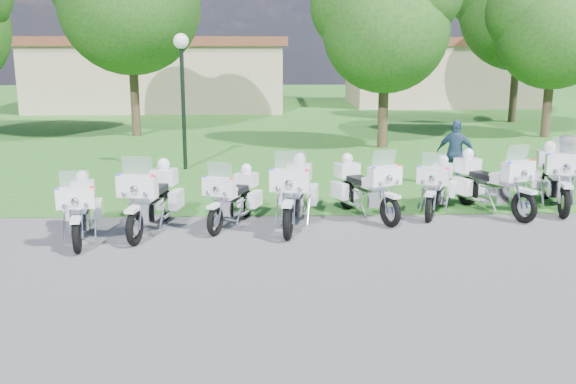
{
  "coord_description": "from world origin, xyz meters",
  "views": [
    {
      "loc": [
        0.22,
        -10.48,
        3.62
      ],
      "look_at": [
        0.58,
        1.2,
        0.95
      ],
      "focal_mm": 40.0,
      "sensor_mm": 36.0,
      "label": 1
    }
  ],
  "objects_px": {
    "motorcycle_0": "(81,208)",
    "motorcycle_6": "(490,182)",
    "motorcycle_4": "(364,187)",
    "bystander_b": "(562,170)",
    "motorcycle_3": "(295,192)",
    "motorcycle_7": "(555,176)",
    "motorcycle_5": "(437,186)",
    "bystander_c": "(456,153)",
    "motorcycle_2": "(234,196)",
    "motorcycle_1": "(152,197)",
    "lamp_post": "(182,67)"
  },
  "relations": [
    {
      "from": "motorcycle_0",
      "to": "motorcycle_6",
      "type": "relative_size",
      "value": 0.97
    },
    {
      "from": "motorcycle_4",
      "to": "bystander_b",
      "type": "relative_size",
      "value": 1.33
    },
    {
      "from": "motorcycle_3",
      "to": "motorcycle_7",
      "type": "relative_size",
      "value": 0.98
    },
    {
      "from": "motorcycle_0",
      "to": "motorcycle_5",
      "type": "relative_size",
      "value": 1.07
    },
    {
      "from": "motorcycle_5",
      "to": "bystander_b",
      "type": "relative_size",
      "value": 1.24
    },
    {
      "from": "bystander_c",
      "to": "motorcycle_7",
      "type": "bearing_deg",
      "value": 154.12
    },
    {
      "from": "motorcycle_7",
      "to": "motorcycle_5",
      "type": "bearing_deg",
      "value": 20.79
    },
    {
      "from": "motorcycle_2",
      "to": "bystander_c",
      "type": "distance_m",
      "value": 6.68
    },
    {
      "from": "motorcycle_6",
      "to": "motorcycle_4",
      "type": "bearing_deg",
      "value": -19.48
    },
    {
      "from": "motorcycle_4",
      "to": "motorcycle_6",
      "type": "bearing_deg",
      "value": 160.52
    },
    {
      "from": "motorcycle_2",
      "to": "motorcycle_7",
      "type": "xyz_separation_m",
      "value": [
        7.27,
        1.28,
        0.12
      ]
    },
    {
      "from": "motorcycle_2",
      "to": "motorcycle_4",
      "type": "height_order",
      "value": "motorcycle_4"
    },
    {
      "from": "motorcycle_0",
      "to": "motorcycle_1",
      "type": "height_order",
      "value": "motorcycle_1"
    },
    {
      "from": "motorcycle_0",
      "to": "motorcycle_1",
      "type": "bearing_deg",
      "value": -167.19
    },
    {
      "from": "motorcycle_4",
      "to": "lamp_post",
      "type": "xyz_separation_m",
      "value": [
        -4.56,
        5.54,
        2.36
      ]
    },
    {
      "from": "motorcycle_0",
      "to": "motorcycle_7",
      "type": "relative_size",
      "value": 0.86
    },
    {
      "from": "motorcycle_6",
      "to": "motorcycle_3",
      "type": "bearing_deg",
      "value": -12.5
    },
    {
      "from": "motorcycle_4",
      "to": "motorcycle_7",
      "type": "relative_size",
      "value": 0.85
    },
    {
      "from": "motorcycle_6",
      "to": "lamp_post",
      "type": "relative_size",
      "value": 0.56
    },
    {
      "from": "motorcycle_0",
      "to": "motorcycle_2",
      "type": "height_order",
      "value": "motorcycle_0"
    },
    {
      "from": "motorcycle_1",
      "to": "motorcycle_6",
      "type": "height_order",
      "value": "motorcycle_1"
    },
    {
      "from": "motorcycle_0",
      "to": "motorcycle_4",
      "type": "relative_size",
      "value": 1.0
    },
    {
      "from": "motorcycle_2",
      "to": "bystander_b",
      "type": "xyz_separation_m",
      "value": [
        7.51,
        1.48,
        0.22
      ]
    },
    {
      "from": "motorcycle_5",
      "to": "motorcycle_6",
      "type": "relative_size",
      "value": 0.9
    },
    {
      "from": "motorcycle_0",
      "to": "lamp_post",
      "type": "height_order",
      "value": "lamp_post"
    },
    {
      "from": "motorcycle_1",
      "to": "bystander_b",
      "type": "height_order",
      "value": "motorcycle_1"
    },
    {
      "from": "motorcycle_0",
      "to": "bystander_c",
      "type": "bearing_deg",
      "value": -162.66
    },
    {
      "from": "motorcycle_3",
      "to": "motorcycle_4",
      "type": "bearing_deg",
      "value": -146.29
    },
    {
      "from": "motorcycle_0",
      "to": "bystander_b",
      "type": "bearing_deg",
      "value": -177.53
    },
    {
      "from": "motorcycle_3",
      "to": "lamp_post",
      "type": "xyz_separation_m",
      "value": [
        -3.03,
        6.22,
        2.31
      ]
    },
    {
      "from": "motorcycle_6",
      "to": "motorcycle_0",
      "type": "bearing_deg",
      "value": -12.86
    },
    {
      "from": "motorcycle_0",
      "to": "motorcycle_5",
      "type": "height_order",
      "value": "motorcycle_0"
    },
    {
      "from": "motorcycle_6",
      "to": "motorcycle_7",
      "type": "distance_m",
      "value": 1.7
    },
    {
      "from": "bystander_c",
      "to": "motorcycle_2",
      "type": "bearing_deg",
      "value": 61.27
    },
    {
      "from": "motorcycle_7",
      "to": "motorcycle_3",
      "type": "bearing_deg",
      "value": 25.23
    },
    {
      "from": "motorcycle_2",
      "to": "motorcycle_6",
      "type": "height_order",
      "value": "motorcycle_6"
    },
    {
      "from": "motorcycle_0",
      "to": "motorcycle_7",
      "type": "distance_m",
      "value": 10.37
    },
    {
      "from": "motorcycle_0",
      "to": "motorcycle_2",
      "type": "relative_size",
      "value": 1.08
    },
    {
      "from": "motorcycle_0",
      "to": "motorcycle_2",
      "type": "distance_m",
      "value": 3.01
    },
    {
      "from": "motorcycle_6",
      "to": "bystander_b",
      "type": "height_order",
      "value": "bystander_b"
    },
    {
      "from": "motorcycle_2",
      "to": "motorcycle_6",
      "type": "distance_m",
      "value": 5.69
    },
    {
      "from": "motorcycle_5",
      "to": "motorcycle_0",
      "type": "bearing_deg",
      "value": 37.4
    },
    {
      "from": "motorcycle_0",
      "to": "motorcycle_2",
      "type": "bearing_deg",
      "value": -172.42
    },
    {
      "from": "motorcycle_7",
      "to": "bystander_b",
      "type": "height_order",
      "value": "motorcycle_7"
    },
    {
      "from": "motorcycle_6",
      "to": "lamp_post",
      "type": "distance_m",
      "value": 9.38
    },
    {
      "from": "motorcycle_7",
      "to": "bystander_b",
      "type": "bearing_deg",
      "value": -127.91
    },
    {
      "from": "motorcycle_2",
      "to": "bystander_b",
      "type": "relative_size",
      "value": 1.24
    },
    {
      "from": "motorcycle_2",
      "to": "motorcycle_0",
      "type": "bearing_deg",
      "value": 39.83
    },
    {
      "from": "motorcycle_2",
      "to": "bystander_c",
      "type": "xyz_separation_m",
      "value": [
        5.63,
        3.58,
        0.27
      ]
    },
    {
      "from": "bystander_b",
      "to": "bystander_c",
      "type": "xyz_separation_m",
      "value": [
        -1.87,
        2.1,
        0.06
      ]
    }
  ]
}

